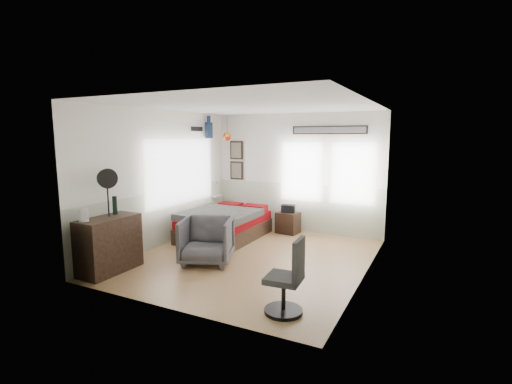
% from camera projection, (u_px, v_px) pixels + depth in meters
% --- Properties ---
extents(ground_plane, '(4.00, 4.50, 0.01)m').
position_uv_depth(ground_plane, '(251.00, 258.00, 6.72)').
color(ground_plane, '#9C7A4D').
extents(room_shell, '(4.02, 4.52, 2.71)m').
position_uv_depth(room_shell, '(252.00, 168.00, 6.68)').
color(room_shell, white).
rests_on(room_shell, ground_plane).
extents(wall_decor, '(3.55, 1.32, 1.44)m').
position_uv_depth(wall_decor, '(248.00, 140.00, 8.63)').
color(wall_decor, black).
rests_on(wall_decor, room_shell).
extents(bed, '(1.43, 1.95, 0.62)m').
position_uv_depth(bed, '(225.00, 224.00, 8.00)').
color(bed, black).
rests_on(bed, ground_plane).
extents(dresser, '(0.48, 1.00, 0.90)m').
position_uv_depth(dresser, '(109.00, 245.00, 5.98)').
color(dresser, black).
rests_on(dresser, ground_plane).
extents(armchair, '(1.10, 1.12, 0.79)m').
position_uv_depth(armchair, '(207.00, 240.00, 6.43)').
color(armchair, '#48464F').
rests_on(armchair, ground_plane).
extents(nightstand, '(0.52, 0.43, 0.48)m').
position_uv_depth(nightstand, '(288.00, 223.00, 8.43)').
color(nightstand, black).
rests_on(nightstand, ground_plane).
extents(task_chair, '(0.48, 0.48, 0.97)m').
position_uv_depth(task_chair, '(288.00, 283.00, 4.55)').
color(task_chair, black).
rests_on(task_chair, ground_plane).
extents(kettle, '(0.17, 0.15, 0.20)m').
position_uv_depth(kettle, '(84.00, 215.00, 5.62)').
color(kettle, silver).
rests_on(kettle, dresser).
extents(bottle, '(0.08, 0.08, 0.31)m').
position_uv_depth(bottle, '(115.00, 205.00, 6.12)').
color(bottle, black).
rests_on(bottle, dresser).
extents(stand_fan, '(0.19, 0.31, 0.78)m').
position_uv_depth(stand_fan, '(107.00, 179.00, 5.88)').
color(stand_fan, black).
rests_on(stand_fan, dresser).
extents(black_bag, '(0.34, 0.26, 0.18)m').
position_uv_depth(black_bag, '(288.00, 209.00, 8.38)').
color(black_bag, black).
rests_on(black_bag, nightstand).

